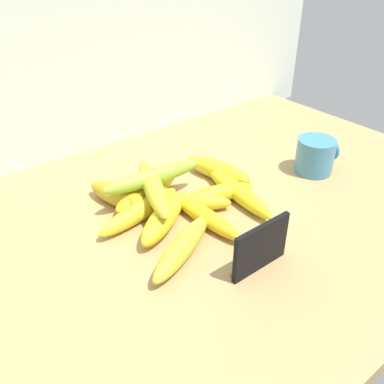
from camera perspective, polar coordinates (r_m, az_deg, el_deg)
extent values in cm
cube|color=tan|center=(81.86, 4.50, -2.66)|extent=(110.00, 76.00, 3.00)
cube|color=silver|center=(99.88, -11.29, 24.14)|extent=(130.00, 2.00, 70.00)
cube|color=black|center=(64.99, 9.42, -7.45)|extent=(11.00, 0.80, 8.40)
cube|color=#915F42|center=(67.91, 8.63, -9.65)|extent=(9.90, 1.20, 0.60)
cylinder|color=teal|center=(94.13, 16.47, 4.77)|extent=(8.17, 8.17, 7.60)
torus|color=teal|center=(98.00, 18.26, 5.57)|extent=(1.00, 5.26, 5.26)
ellipsoid|color=gold|center=(67.75, -1.35, -7.59)|extent=(17.84, 11.06, 3.70)
ellipsoid|color=yellow|center=(81.37, -6.22, -0.04)|extent=(16.90, 8.04, 4.00)
ellipsoid|color=yellow|center=(88.51, 3.58, 3.03)|extent=(7.92, 16.27, 4.14)
ellipsoid|color=gold|center=(80.48, -9.68, -0.64)|extent=(8.51, 16.17, 4.23)
ellipsoid|color=gold|center=(79.13, -4.28, -1.28)|extent=(13.77, 19.16, 3.24)
ellipsoid|color=yellow|center=(73.61, -4.00, -3.70)|extent=(15.42, 11.65, 4.22)
ellipsoid|color=yellow|center=(80.89, 3.43, -0.30)|extent=(15.96, 7.62, 3.54)
ellipsoid|color=yellow|center=(81.92, 6.32, -0.02)|extent=(6.26, 20.88, 3.48)
ellipsoid|color=yellow|center=(78.69, -0.30, -1.32)|extent=(13.94, 12.94, 3.40)
ellipsoid|color=yellow|center=(76.62, -7.12, -2.57)|extent=(19.28, 7.19, 3.59)
ellipsoid|color=yellow|center=(75.01, 1.78, -3.33)|extent=(4.08, 17.90, 3.20)
ellipsoid|color=gold|center=(77.03, -5.35, 0.66)|extent=(11.03, 20.23, 3.62)
ellipsoid|color=#92BC37|center=(79.16, -5.28, 2.14)|extent=(20.85, 5.34, 3.36)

